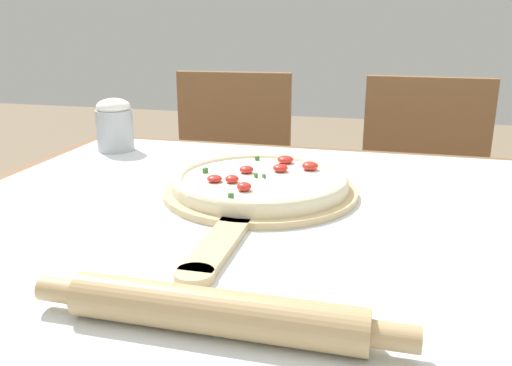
# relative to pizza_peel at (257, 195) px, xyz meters

# --- Properties ---
(dining_table) EXTENTS (1.12, 1.03, 0.74)m
(dining_table) POSITION_rel_pizza_peel_xyz_m (0.02, -0.09, -0.12)
(dining_table) COLOR brown
(dining_table) RESTS_ON ground_plane
(towel_cloth) EXTENTS (1.04, 0.95, 0.00)m
(towel_cloth) POSITION_rel_pizza_peel_xyz_m (0.02, -0.09, -0.01)
(towel_cloth) COLOR silver
(towel_cloth) RESTS_ON dining_table
(pizza_peel) EXTENTS (0.34, 0.53, 0.01)m
(pizza_peel) POSITION_rel_pizza_peel_xyz_m (0.00, 0.00, 0.00)
(pizza_peel) COLOR #D6B784
(pizza_peel) RESTS_ON towel_cloth
(pizza) EXTENTS (0.31, 0.31, 0.03)m
(pizza) POSITION_rel_pizza_peel_xyz_m (0.00, 0.02, 0.02)
(pizza) COLOR beige
(pizza) RESTS_ON pizza_peel
(rolling_pin) EXTENTS (0.39, 0.05, 0.05)m
(rolling_pin) POSITION_rel_pizza_peel_xyz_m (0.06, -0.41, 0.02)
(rolling_pin) COLOR tan
(rolling_pin) RESTS_ON towel_cloth
(chair_left) EXTENTS (0.43, 0.43, 0.87)m
(chair_left) POSITION_rel_pizza_peel_xyz_m (-0.29, 0.78, -0.25)
(chair_left) COLOR brown
(chair_left) RESTS_ON ground_plane
(chair_right) EXTENTS (0.40, 0.40, 0.87)m
(chair_right) POSITION_rel_pizza_peel_xyz_m (0.33, 0.78, -0.25)
(chair_right) COLOR brown
(chair_right) RESTS_ON ground_plane
(flour_cup) EXTENTS (0.08, 0.08, 0.12)m
(flour_cup) POSITION_rel_pizza_peel_xyz_m (-0.40, 0.26, 0.06)
(flour_cup) COLOR #B2B7BC
(flour_cup) RESTS_ON towel_cloth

